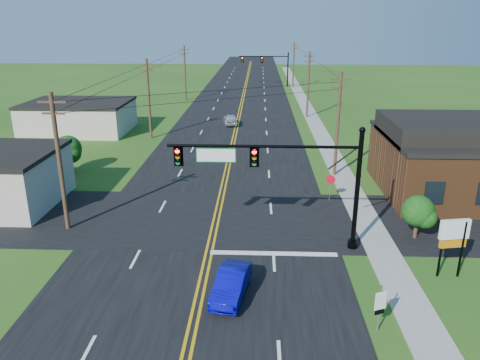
{
  "coord_description": "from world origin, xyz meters",
  "views": [
    {
      "loc": [
        3.03,
        -17.73,
        13.14
      ],
      "look_at": [
        1.9,
        10.0,
        3.57
      ],
      "focal_mm": 35.0,
      "sensor_mm": 36.0,
      "label": 1
    }
  ],
  "objects_px": {
    "signal_mast_main": "(281,173)",
    "signal_mast_far": "(266,64)",
    "stop_sign": "(330,182)",
    "route_sign": "(380,305)",
    "blue_car": "(231,284)"
  },
  "relations": [
    {
      "from": "route_sign",
      "to": "stop_sign",
      "type": "bearing_deg",
      "value": 67.75
    },
    {
      "from": "signal_mast_main",
      "to": "stop_sign",
      "type": "relative_size",
      "value": 5.44
    },
    {
      "from": "signal_mast_main",
      "to": "signal_mast_far",
      "type": "bearing_deg",
      "value": 89.92
    },
    {
      "from": "signal_mast_far",
      "to": "blue_car",
      "type": "height_order",
      "value": "signal_mast_far"
    },
    {
      "from": "blue_car",
      "to": "route_sign",
      "type": "bearing_deg",
      "value": -11.05
    },
    {
      "from": "signal_mast_far",
      "to": "route_sign",
      "type": "xyz_separation_m",
      "value": [
        3.99,
        -80.02,
        -3.19
      ]
    },
    {
      "from": "signal_mast_main",
      "to": "stop_sign",
      "type": "xyz_separation_m",
      "value": [
        4.16,
        7.79,
        -3.25
      ]
    },
    {
      "from": "route_sign",
      "to": "stop_sign",
      "type": "height_order",
      "value": "route_sign"
    },
    {
      "from": "signal_mast_main",
      "to": "stop_sign",
      "type": "distance_m",
      "value": 9.41
    },
    {
      "from": "signal_mast_main",
      "to": "route_sign",
      "type": "distance_m",
      "value": 9.62
    },
    {
      "from": "signal_mast_main",
      "to": "signal_mast_far",
      "type": "xyz_separation_m",
      "value": [
        0.1,
        72.0,
        -0.2
      ]
    },
    {
      "from": "blue_car",
      "to": "route_sign",
      "type": "xyz_separation_m",
      "value": [
        6.66,
        -2.51,
        0.69
      ]
    },
    {
      "from": "signal_mast_main",
      "to": "signal_mast_far",
      "type": "relative_size",
      "value": 1.03
    },
    {
      "from": "signal_mast_main",
      "to": "blue_car",
      "type": "distance_m",
      "value": 7.32
    },
    {
      "from": "signal_mast_far",
      "to": "blue_car",
      "type": "distance_m",
      "value": 77.65
    }
  ]
}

